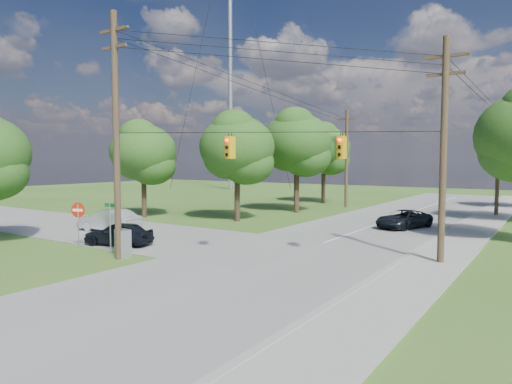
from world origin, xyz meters
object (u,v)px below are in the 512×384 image
Objects in this scene: pole_north_w at (346,158)px; car_cross_dark at (119,234)px; pole_north_e at (498,157)px; car_cross_silver at (109,220)px; do_not_enter_sign at (78,215)px; car_main_north at (404,219)px; control_cabinet at (123,243)px; pole_ne at (444,147)px; pole_sw at (116,132)px.

car_cross_dark is (-2.38, -27.30, -4.42)m from pole_north_w.
pole_north_e reaches higher than car_cross_silver.
pole_north_e is 1.00× the size of pole_north_w.
do_not_enter_sign is (-3.66, -29.00, -3.28)m from pole_north_w.
car_cross_silver is at bearing -123.27° from car_main_north.
car_main_north is at bearing 33.75° from do_not_enter_sign.
do_not_enter_sign is at bearing -168.73° from control_cabinet.
do_not_enter_sign is at bearing -121.19° from pole_north_e.
car_main_north is (9.22, -11.55, -4.46)m from pole_north_w.
car_cross_silver is (-20.95, -24.26, -4.34)m from pole_north_e.
do_not_enter_sign is (3.39, -4.74, 1.06)m from car_cross_silver.
car_cross_dark is 2.41m from do_not_enter_sign.
pole_ne reaches higher than car_cross_silver.
pole_sw reaches higher than do_not_enter_sign.
car_main_north is at bearing 127.61° from car_cross_dark.
pole_ne is at bearing 90.12° from car_cross_silver.
car_cross_silver is 20.64m from car_main_north.
car_cross_dark is at bearing -94.99° from pole_north_w.
control_cabinet is (2.65, -1.92, -0.01)m from car_cross_dark.
pole_north_e is 32.35m from car_cross_silver.
control_cabinet is at bearing -152.08° from pole_ne.
car_main_north is at bearing 121.96° from car_cross_silver.
pole_north_w reaches higher than do_not_enter_sign.
pole_ne is 16.14m from control_cabinet.
pole_sw is 4.70× the size of do_not_enter_sign.
car_cross_silver is 3.27× the size of control_cabinet.
pole_north_e is 3.92× the size of do_not_enter_sign.
pole_sw is at bearing 48.33° from car_cross_silver.
car_cross_dark is at bearing -120.81° from pole_north_e.
pole_north_e is 32.55m from control_cabinet.
pole_sw is 1.20× the size of pole_north_w.
pole_north_e reaches higher than car_main_north.
pole_ne is at bearing -47.13° from car_main_north.
pole_north_w is 7.14× the size of control_cabinet.
pole_north_e is (-0.00, 22.00, -0.34)m from pole_ne.
car_cross_dark is at bearing -107.65° from car_main_north.
pole_ne reaches higher than do_not_enter_sign.
pole_north_e reaches higher than do_not_enter_sign.
car_cross_dark is 3.27m from control_cabinet.
pole_north_e is at bearing 0.00° from pole_north_w.
pole_sw is 10.65m from car_cross_silver.
pole_north_e is (13.50, 29.60, -1.10)m from pole_sw.
car_cross_silver is 1.79× the size of do_not_enter_sign.
pole_sw is at bearing 34.40° from car_cross_dark.
pole_sw reaches higher than pole_north_e.
pole_sw is 3.04× the size of car_cross_dark.
pole_north_w is 29.56m from control_cabinet.
car_main_north is at bearing 63.96° from pole_sw.
car_cross_dark reaches higher than car_main_north.
pole_sw is 6.60m from car_cross_dark.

